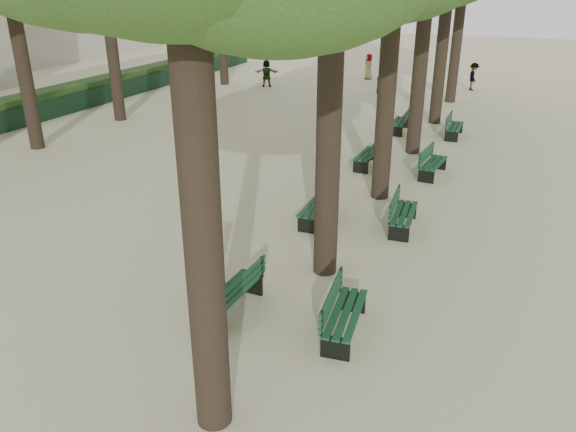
% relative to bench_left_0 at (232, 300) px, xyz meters
% --- Properties ---
extents(ground, '(120.00, 120.00, 0.00)m').
position_rel_bench_left_0_xyz_m(ground, '(-0.37, -0.70, -0.27)').
color(ground, beige).
rests_on(ground, ground).
extents(bench_left_0, '(0.64, 1.82, 0.92)m').
position_rel_bench_left_0_xyz_m(bench_left_0, '(0.00, 0.00, 0.00)').
color(bench_left_0, black).
rests_on(bench_left_0, ground).
extents(bench_left_1, '(0.65, 1.82, 0.92)m').
position_rel_bench_left_0_xyz_m(bench_left_1, '(-0.00, 4.83, 0.00)').
color(bench_left_1, black).
rests_on(bench_left_1, ground).
extents(bench_left_2, '(0.60, 1.81, 0.92)m').
position_rel_bench_left_0_xyz_m(bench_left_2, '(0.00, 9.98, 0.00)').
color(bench_left_2, black).
rests_on(bench_left_2, ground).
extents(bench_left_3, '(0.67, 1.83, 0.92)m').
position_rel_bench_left_0_xyz_m(bench_left_3, '(-0.00, 15.10, 0.00)').
color(bench_left_3, black).
rests_on(bench_left_3, ground).
extents(bench_right_0, '(0.75, 1.85, 0.92)m').
position_rel_bench_left_0_xyz_m(bench_right_0, '(2.27, 0.15, 0.00)').
color(bench_right_0, black).
rests_on(bench_right_0, ground).
extents(bench_right_1, '(0.71, 1.84, 0.92)m').
position_rel_bench_left_0_xyz_m(bench_right_1, '(2.27, 5.25, 0.00)').
color(bench_right_1, black).
rests_on(bench_right_1, ground).
extents(bench_right_2, '(0.74, 1.85, 0.92)m').
position_rel_bench_left_0_xyz_m(bench_right_2, '(2.27, 9.87, 0.00)').
color(bench_right_2, black).
rests_on(bench_right_2, ground).
extents(bench_right_3, '(0.58, 1.80, 0.92)m').
position_rel_bench_left_0_xyz_m(bench_right_3, '(2.27, 15.15, 0.00)').
color(bench_right_3, black).
rests_on(bench_right_3, ground).
extents(man_with_map, '(0.70, 0.72, 1.62)m').
position_rel_bench_left_0_xyz_m(man_with_map, '(-0.53, -0.02, 0.54)').
color(man_with_map, black).
rests_on(man_with_map, ground).
extents(pedestrian_d, '(0.72, 0.81, 1.59)m').
position_rel_bench_left_0_xyz_m(pedestrian_d, '(-4.70, 27.39, 0.52)').
color(pedestrian_d, '#262628').
rests_on(pedestrian_d, ground).
extents(pedestrian_e, '(1.46, 0.84, 1.56)m').
position_rel_bench_left_0_xyz_m(pedestrian_e, '(-9.64, 22.55, 0.51)').
color(pedestrian_e, '#262628').
rests_on(pedestrian_e, ground).
extents(pedestrian_a, '(0.48, 0.87, 1.70)m').
position_rel_bench_left_0_xyz_m(pedestrian_a, '(-2.80, 23.37, 0.58)').
color(pedestrian_a, '#262628').
rests_on(pedestrian_a, ground).
extents(pedestrian_b, '(0.55, 1.05, 1.56)m').
position_rel_bench_left_0_xyz_m(pedestrian_b, '(1.85, 26.06, 0.51)').
color(pedestrian_b, '#262628').
rests_on(pedestrian_b, ground).
extents(fence, '(0.08, 42.00, 0.90)m').
position_rel_bench_left_0_xyz_m(fence, '(-15.37, 10.30, 0.18)').
color(fence, black).
rests_on(fence, ground).
extents(hedge, '(1.20, 42.00, 1.20)m').
position_rel_bench_left_0_xyz_m(hedge, '(-16.07, 10.30, 0.33)').
color(hedge, '#204016').
rests_on(hedge, ground).
extents(building_far, '(12.00, 16.00, 7.00)m').
position_rel_bench_left_0_xyz_m(building_far, '(-33.37, 29.30, 3.23)').
color(building_far, '#B7B2A3').
rests_on(building_far, ground).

